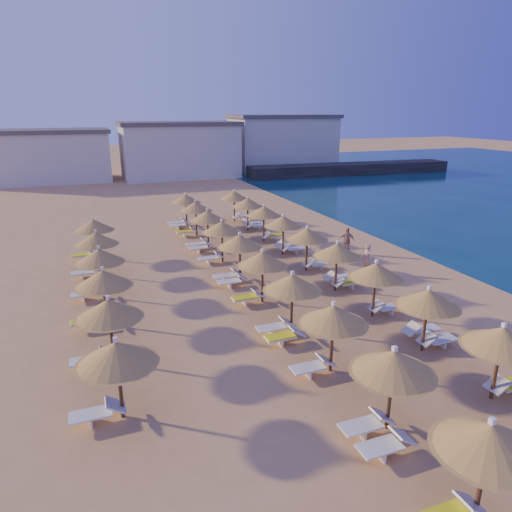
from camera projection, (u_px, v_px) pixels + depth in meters
name	position (u px, v px, depth m)	size (l,w,h in m)	color
ground	(308.00, 303.00, 21.73)	(220.00, 220.00, 0.00)	tan
jetty	(351.00, 169.00, 65.14)	(30.00, 4.00, 1.50)	black
hotel_blocks	(185.00, 148.00, 63.02)	(48.50, 10.75, 8.10)	beige
parasol_row_east	(321.00, 242.00, 24.07)	(2.42, 31.73, 2.65)	brown
parasol_row_west	(250.00, 250.00, 22.71)	(2.42, 31.73, 2.65)	brown
parasol_row_inland	(101.00, 267.00, 20.29)	(2.42, 18.70, 2.65)	brown
loungers	(256.00, 283.00, 23.26)	(14.09, 29.91, 0.66)	white
beachgoer_a	(367.00, 259.00, 25.59)	(0.60, 0.40, 1.65)	tan
beachgoer_c	(347.00, 241.00, 28.98)	(1.01, 0.42, 1.72)	tan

